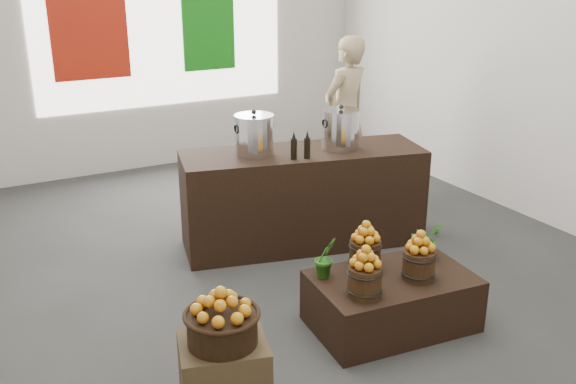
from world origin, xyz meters
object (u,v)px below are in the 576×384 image
wicker_basket (222,328)px  counter (303,198)px  crate (224,379)px  stock_pot_center (340,130)px  display_table (391,301)px  stock_pot_left (254,136)px  shopper (345,114)px

wicker_basket → counter: counter is taller
crate → stock_pot_center: stock_pot_center is taller
display_table → counter: bearing=89.5°
stock_pot_left → shopper: 1.97m
shopper → display_table: bearing=46.0°
wicker_basket → stock_pot_left: bearing=59.7°
display_table → stock_pot_left: bearing=104.6°
crate → wicker_basket: size_ratio=1.25×
display_table → stock_pot_left: size_ratio=3.36×
stock_pot_left → display_table: bearing=-80.9°
wicker_basket → shopper: bearing=47.3°
wicker_basket → shopper: 4.22m
crate → display_table: (1.47, 0.34, -0.05)m
crate → counter: (1.64, 1.94, 0.20)m
crate → wicker_basket: (0.00, 0.00, 0.34)m
shopper → stock_pot_left: bearing=15.0°
wicker_basket → display_table: (1.47, 0.34, -0.39)m
display_table → shopper: 3.16m
crate → shopper: shopper is taller
crate → shopper: bearing=47.3°
crate → wicker_basket: 0.34m
counter → stock_pot_left: size_ratio=6.47×
stock_pot_left → stock_pot_center: size_ratio=1.00×
wicker_basket → stock_pot_left: (1.20, 2.05, 0.49)m
crate → counter: 2.55m
crate → stock_pot_center: size_ratio=1.46×
counter → wicker_basket: bearing=-116.6°
stock_pot_left → shopper: bearing=32.2°
wicker_basket → stock_pot_center: (1.98, 1.86, 0.49)m
wicker_basket → shopper: (2.86, 3.10, 0.30)m
stock_pot_left → wicker_basket: bearing=-120.3°
counter → stock_pot_center: size_ratio=6.47×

